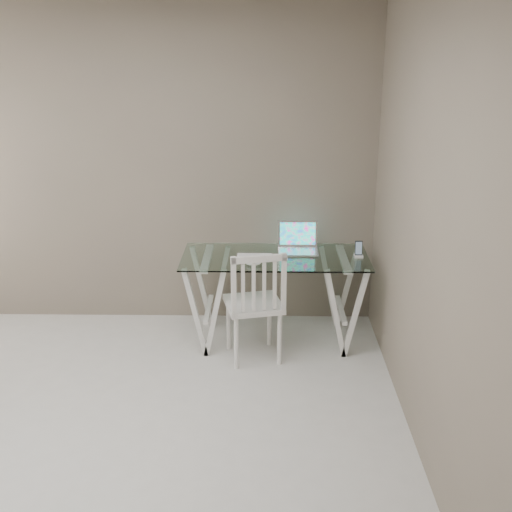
{
  "coord_description": "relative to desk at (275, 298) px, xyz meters",
  "views": [
    {
      "loc": [
        1.05,
        -3.13,
        2.42
      ],
      "look_at": [
        0.98,
        1.46,
        0.85
      ],
      "focal_mm": 45.0,
      "sensor_mm": 36.0,
      "label": 1
    }
  ],
  "objects": [
    {
      "name": "room",
      "position": [
        -1.2,
        -1.74,
        1.33
      ],
      "size": [
        4.5,
        4.52,
        2.71
      ],
      "color": "#B9B7B2",
      "rests_on": "ground"
    },
    {
      "name": "laptop",
      "position": [
        0.19,
        0.16,
        0.42
      ],
      "size": [
        0.33,
        0.27,
        0.23
      ],
      "color": "silver",
      "rests_on": "desk"
    },
    {
      "name": "keyboard",
      "position": [
        -0.16,
        -0.01,
        0.37
      ],
      "size": [
        0.3,
        0.13,
        0.01
      ],
      "primitive_type": "cube",
      "color": "silver",
      "rests_on": "desk"
    },
    {
      "name": "chair",
      "position": [
        -0.15,
        -0.36,
        0.12
      ],
      "size": [
        0.5,
        0.5,
        0.92
      ],
      "rotation": [
        0.0,
        0.0,
        0.23
      ],
      "color": "silver",
      "rests_on": "ground"
    },
    {
      "name": "desk",
      "position": [
        0.0,
        0.0,
        0.0
      ],
      "size": [
        1.5,
        0.7,
        0.75
      ],
      "color": "silver",
      "rests_on": "ground"
    },
    {
      "name": "mouse",
      "position": [
        -0.17,
        -0.22,
        0.38
      ],
      "size": [
        0.12,
        0.07,
        0.04
      ],
      "primitive_type": "ellipsoid",
      "color": "white",
      "rests_on": "desk"
    },
    {
      "name": "phone_dock",
      "position": [
        0.67,
        -0.01,
        0.4
      ],
      "size": [
        0.07,
        0.07,
        0.13
      ],
      "color": "white",
      "rests_on": "desk"
    }
  ]
}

